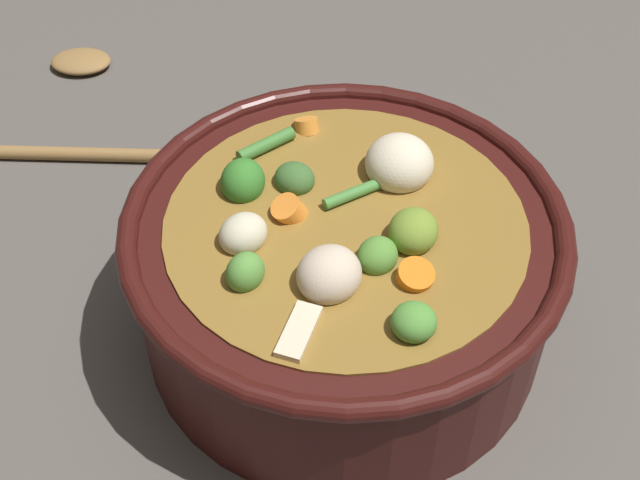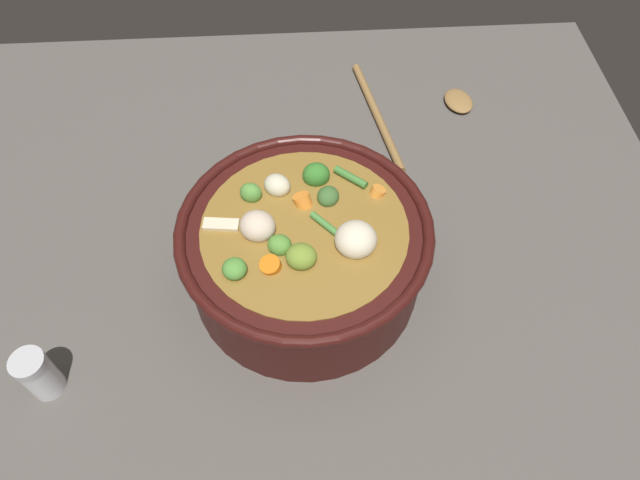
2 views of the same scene
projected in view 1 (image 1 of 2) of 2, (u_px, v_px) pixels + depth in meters
The scene contains 3 objects.
ground_plane at pixel (343, 325), 0.69m from camera, with size 1.10×1.10×0.00m, color #514C47.
cooking_pot at pixel (344, 271), 0.64m from camera, with size 0.31×0.31×0.14m.
wooden_spoon at pixel (64, 106), 0.86m from camera, with size 0.20×0.26×0.01m.
Camera 1 is at (-0.42, -0.07, 0.54)m, focal length 49.74 mm.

